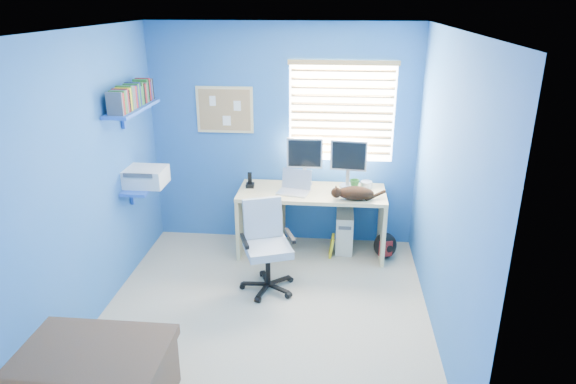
# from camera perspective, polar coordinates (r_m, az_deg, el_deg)

# --- Properties ---
(floor) EXTENTS (3.00, 3.20, 0.00)m
(floor) POSITION_cam_1_polar(r_m,az_deg,el_deg) (4.88, -2.56, -13.19)
(floor) COLOR #C1B79C
(floor) RESTS_ON ground
(ceiling) EXTENTS (3.00, 3.20, 0.00)m
(ceiling) POSITION_cam_1_polar(r_m,az_deg,el_deg) (4.05, -3.15, 17.59)
(ceiling) COLOR white
(ceiling) RESTS_ON wall_back
(wall_back) EXTENTS (3.00, 0.01, 2.50)m
(wall_back) POSITION_cam_1_polar(r_m,az_deg,el_deg) (5.82, -0.57, 6.14)
(wall_back) COLOR #2264B1
(wall_back) RESTS_ON ground
(wall_front) EXTENTS (3.00, 0.01, 2.50)m
(wall_front) POSITION_cam_1_polar(r_m,az_deg,el_deg) (2.88, -7.43, -10.24)
(wall_front) COLOR #2264B1
(wall_front) RESTS_ON ground
(wall_left) EXTENTS (0.01, 3.20, 2.50)m
(wall_left) POSITION_cam_1_polar(r_m,az_deg,el_deg) (4.75, -21.04, 1.29)
(wall_left) COLOR #2264B1
(wall_left) RESTS_ON ground
(wall_right) EXTENTS (0.01, 3.20, 2.50)m
(wall_right) POSITION_cam_1_polar(r_m,az_deg,el_deg) (4.35, 17.11, 0.05)
(wall_right) COLOR #2264B1
(wall_right) RESTS_ON ground
(desk) EXTENTS (1.61, 0.65, 0.74)m
(desk) POSITION_cam_1_polar(r_m,az_deg,el_deg) (5.76, 2.60, -3.33)
(desk) COLOR #D2BF81
(desk) RESTS_ON floor
(laptop) EXTENTS (0.38, 0.33, 0.22)m
(laptop) POSITION_cam_1_polar(r_m,az_deg,el_deg) (5.52, 0.61, 0.97)
(laptop) COLOR silver
(laptop) RESTS_ON desk
(monitor_left) EXTENTS (0.40, 0.13, 0.54)m
(monitor_left) POSITION_cam_1_polar(r_m,az_deg,el_deg) (5.74, 1.86, 3.43)
(monitor_left) COLOR silver
(monitor_left) RESTS_ON desk
(monitor_right) EXTENTS (0.41, 0.16, 0.54)m
(monitor_right) POSITION_cam_1_polar(r_m,az_deg,el_deg) (5.69, 6.72, 3.13)
(monitor_right) COLOR silver
(monitor_right) RESTS_ON desk
(phone) EXTENTS (0.10, 0.12, 0.17)m
(phone) POSITION_cam_1_polar(r_m,az_deg,el_deg) (5.72, -4.26, 1.36)
(phone) COLOR black
(phone) RESTS_ON desk
(mug) EXTENTS (0.10, 0.09, 0.10)m
(mug) POSITION_cam_1_polar(r_m,az_deg,el_deg) (5.72, 7.41, 0.87)
(mug) COLOR #256928
(mug) RESTS_ON desk
(cd_spindle) EXTENTS (0.13, 0.13, 0.07)m
(cd_spindle) POSITION_cam_1_polar(r_m,az_deg,el_deg) (5.78, 8.69, 0.85)
(cd_spindle) COLOR silver
(cd_spindle) RESTS_ON desk
(cat) EXTENTS (0.42, 0.26, 0.14)m
(cat) POSITION_cam_1_polar(r_m,az_deg,el_deg) (5.41, 7.50, -0.12)
(cat) COLOR black
(cat) RESTS_ON desk
(tower_pc) EXTENTS (0.19, 0.44, 0.45)m
(tower_pc) POSITION_cam_1_polar(r_m,az_deg,el_deg) (5.93, 6.28, -4.26)
(tower_pc) COLOR beige
(tower_pc) RESTS_ON floor
(drawer_boxes) EXTENTS (0.35, 0.28, 0.54)m
(drawer_boxes) POSITION_cam_1_polar(r_m,az_deg,el_deg) (5.91, -2.12, -3.76)
(drawer_boxes) COLOR tan
(drawer_boxes) RESTS_ON floor
(yellow_book) EXTENTS (0.03, 0.17, 0.24)m
(yellow_book) POSITION_cam_1_polar(r_m,az_deg,el_deg) (5.79, 4.86, -5.99)
(yellow_book) COLOR yellow
(yellow_book) RESTS_ON floor
(backpack) EXTENTS (0.30, 0.26, 0.30)m
(backpack) POSITION_cam_1_polar(r_m,az_deg,el_deg) (5.82, 10.74, -5.85)
(backpack) COLOR black
(backpack) RESTS_ON floor
(bed_corner) EXTENTS (1.02, 0.73, 0.49)m
(bed_corner) POSITION_cam_1_polar(r_m,az_deg,el_deg) (4.00, -21.07, -19.16)
(bed_corner) COLOR brown
(bed_corner) RESTS_ON floor
(office_chair) EXTENTS (0.67, 0.67, 0.89)m
(office_chair) POSITION_cam_1_polar(r_m,az_deg,el_deg) (5.09, -2.37, -7.24)
(office_chair) COLOR black
(office_chair) RESTS_ON floor
(window_blinds) EXTENTS (1.15, 0.05, 1.10)m
(window_blinds) POSITION_cam_1_polar(r_m,az_deg,el_deg) (5.69, 5.99, 8.79)
(window_blinds) COLOR white
(window_blinds) RESTS_ON ground
(corkboard) EXTENTS (0.64, 0.02, 0.52)m
(corkboard) POSITION_cam_1_polar(r_m,az_deg,el_deg) (5.84, -7.04, 9.05)
(corkboard) COLOR #D2BF81
(corkboard) RESTS_ON ground
(wall_shelves) EXTENTS (0.42, 0.90, 1.05)m
(wall_shelves) POSITION_cam_1_polar(r_m,az_deg,el_deg) (5.29, -16.40, 5.85)
(wall_shelves) COLOR blue
(wall_shelves) RESTS_ON ground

